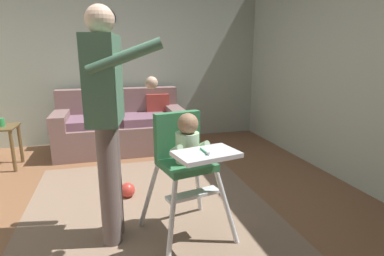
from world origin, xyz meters
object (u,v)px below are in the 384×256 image
Objects in this scene: adult_standing at (107,115)px; wall_clock at (107,18)px; sippy_cup at (2,122)px; side_table at (0,138)px; toy_ball at (128,190)px; couch at (121,127)px; high_chair at (186,152)px.

adult_standing is 6.27× the size of wall_clock.
side_table is at bearing -180.00° from sippy_cup.
wall_clock is at bearing 92.03° from toy_ball.
side_table is at bearing 134.93° from adult_standing.
sippy_cup is (-1.39, -0.41, 0.24)m from couch.
side_table is (-1.81, 1.96, -0.29)m from high_chair.
toy_ball is at bearing -164.62° from high_chair.
high_chair is 2.63m from sippy_cup.
side_table is (-1.27, 1.86, -0.57)m from adult_standing.
toy_ball is at bearing 88.51° from adult_standing.
high_chair is 9.66× the size of sippy_cup.
adult_standing is 2.89m from wall_clock.
wall_clock reaches higher than couch.
couch is at bearing 96.27° from adult_standing.
wall_clock reaches higher than toy_ball.
toy_ball is (-0.40, 0.76, -0.60)m from high_chair.
side_table is at bearing -149.44° from high_chair.
wall_clock is (1.34, 0.88, 1.49)m from side_table.
couch is 1.06× the size of adult_standing.
wall_clock is at bearing 99.13° from adult_standing.
sippy_cup reaches higher than toy_ball.
high_chair is at bearing -80.59° from wall_clock.
toy_ball is 0.54× the size of wall_clock.
side_table is 5.20× the size of sippy_cup.
wall_clock is (-0.47, 2.84, 1.20)m from high_chair.
couch is 17.66× the size of sippy_cup.
toy_ball is 2.75m from wall_clock.
sippy_cup reaches higher than side_table.
couch is at bearing 15.73° from side_table.
couch is 1.62m from toy_ball.
wall_clock is at bearing -167.96° from couch.
sippy_cup is at bearing 133.95° from adult_standing.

